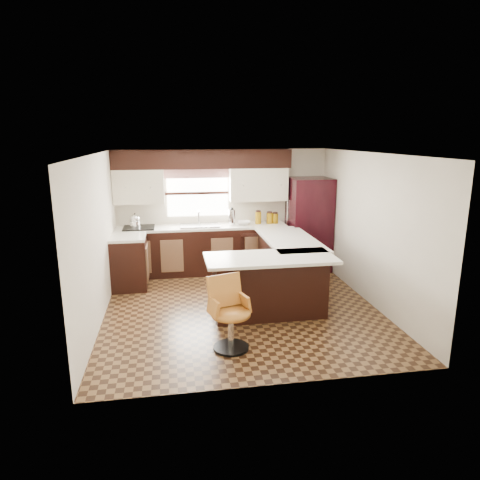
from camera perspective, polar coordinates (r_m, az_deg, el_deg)
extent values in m
plane|color=#49301A|center=(6.87, 0.13, -8.97)|extent=(4.40, 4.40, 0.00)
plane|color=silver|center=(6.34, 0.15, 11.46)|extent=(4.40, 4.40, 0.00)
plane|color=beige|center=(8.64, -2.28, 4.05)|extent=(4.40, 0.00, 4.40)
plane|color=beige|center=(4.43, 4.88, -5.45)|extent=(4.40, 0.00, 4.40)
plane|color=beige|center=(6.50, -18.44, 0.12)|extent=(0.00, 4.40, 4.40)
plane|color=beige|center=(7.15, 16.99, 1.41)|extent=(0.00, 4.40, 4.40)
cube|color=black|center=(8.46, -5.00, -1.40)|extent=(3.30, 0.60, 0.90)
cube|color=black|center=(7.85, -14.51, -3.00)|extent=(0.60, 0.70, 0.90)
cube|color=silver|center=(8.35, -5.07, 1.74)|extent=(3.30, 0.60, 0.04)
cube|color=silver|center=(7.73, -14.71, 0.36)|extent=(0.60, 0.70, 0.04)
cube|color=black|center=(8.31, -4.98, 10.71)|extent=(3.40, 0.35, 0.36)
cube|color=beige|center=(8.35, -13.35, 6.96)|extent=(0.94, 0.35, 0.64)
cube|color=beige|center=(8.50, 2.42, 7.44)|extent=(1.14, 0.35, 0.64)
cube|color=white|center=(8.52, -5.64, 6.24)|extent=(1.20, 0.02, 0.90)
cube|color=#D19B93|center=(8.44, -5.69, 8.83)|extent=(1.30, 0.06, 0.18)
cube|color=#B2B2B7|center=(8.32, -5.41, 1.95)|extent=(0.75, 0.45, 0.03)
cube|color=black|center=(8.33, 2.03, -1.75)|extent=(0.58, 0.03, 0.78)
cube|color=black|center=(8.33, -13.33, 1.62)|extent=(0.58, 0.50, 0.02)
cube|color=black|center=(7.48, 6.17, -3.47)|extent=(0.60, 1.95, 0.90)
cube|color=black|center=(6.46, 3.96, -6.24)|extent=(1.65, 0.60, 0.90)
cube|color=silver|center=(7.36, 6.64, 0.07)|extent=(0.84, 1.95, 0.04)
cube|color=silver|center=(6.22, 4.04, -2.43)|extent=(1.89, 0.84, 0.04)
cube|color=black|center=(8.69, 9.15, 2.10)|extent=(0.79, 0.76, 1.85)
cylinder|color=silver|center=(8.38, -1.08, 3.06)|extent=(0.14, 0.14, 0.31)
imported|color=white|center=(8.44, 0.44, 2.30)|extent=(0.31, 0.31, 0.07)
cylinder|color=#916808|center=(8.50, 2.44, 2.96)|extent=(0.12, 0.12, 0.24)
cylinder|color=#916808|center=(8.55, 3.95, 2.91)|extent=(0.12, 0.12, 0.21)
cylinder|color=#916808|center=(8.58, 4.70, 2.88)|extent=(0.12, 0.12, 0.20)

